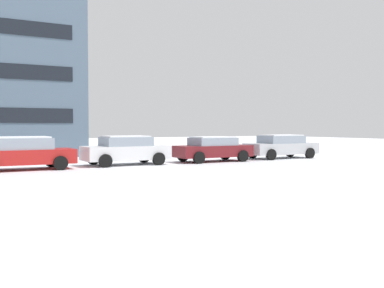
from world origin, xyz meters
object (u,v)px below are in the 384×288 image
Objects in this scene: parked_car_maroon at (213,149)px; parked_car_silver at (281,146)px; parked_car_red at (23,153)px; parked_car_white at (126,150)px.

parked_car_maroon is 4.99m from parked_car_silver.
parked_car_red is 5.00m from parked_car_white.
parked_car_white is 0.94× the size of parked_car_silver.
parked_car_white is at bearing 178.41° from parked_car_silver.
parked_car_white reaches higher than parked_car_maroon.
parked_car_maroon is at bearing -0.99° from parked_car_red.
parked_car_maroon is (4.99, -0.35, -0.04)m from parked_car_white.
parked_car_maroon is (9.99, -0.17, -0.04)m from parked_car_red.
parked_car_silver is at bearing -1.59° from parked_car_white.
parked_car_maroon is at bearing -4.01° from parked_car_white.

